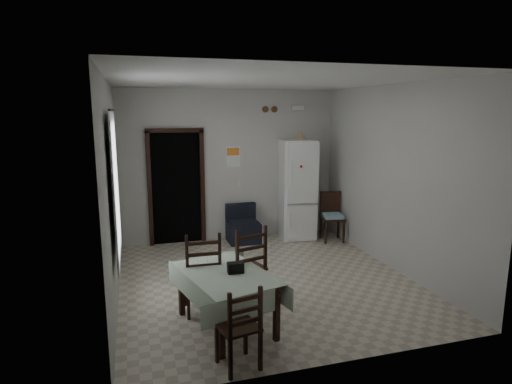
{
  "coord_description": "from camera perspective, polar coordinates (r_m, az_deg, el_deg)",
  "views": [
    {
      "loc": [
        -1.84,
        -5.75,
        2.49
      ],
      "look_at": [
        0.0,
        0.5,
        1.25
      ],
      "focal_mm": 30.0,
      "sensor_mm": 36.0,
      "label": 1
    }
  ],
  "objects": [
    {
      "name": "wall_back",
      "position": [
        8.28,
        -3.42,
        3.53
      ],
      "size": [
        4.2,
        0.02,
        2.9
      ],
      "primitive_type": null,
      "color": "beige",
      "rests_on": "ground"
    },
    {
      "name": "dining_table",
      "position": [
        5.12,
        -4.01,
        -14.16
      ],
      "size": [
        1.15,
        1.46,
        0.67
      ],
      "primitive_type": null,
      "rotation": [
        0.0,
        0.0,
        0.25
      ],
      "color": "#B5CAAD",
      "rests_on": "ground"
    },
    {
      "name": "window_recess",
      "position": [
        5.64,
        -19.32,
        0.57
      ],
      "size": [
        0.1,
        1.2,
        1.6
      ],
      "primitive_type": "cube",
      "color": "silver",
      "rests_on": "ground"
    },
    {
      "name": "calendar_image",
      "position": [
        8.24,
        -3.07,
        5.39
      ],
      "size": [
        0.24,
        0.01,
        0.14
      ],
      "primitive_type": "cube",
      "color": "orange",
      "rests_on": "ground"
    },
    {
      "name": "doorway",
      "position": [
        8.37,
        -10.73,
        0.74
      ],
      "size": [
        1.06,
        0.52,
        2.22
      ],
      "color": "black",
      "rests_on": "ground"
    },
    {
      "name": "fridge",
      "position": [
        8.42,
        5.42,
        0.33
      ],
      "size": [
        0.71,
        0.71,
        1.94
      ],
      "primitive_type": null,
      "rotation": [
        0.0,
        0.0,
        -0.13
      ],
      "color": "white",
      "rests_on": "ground"
    },
    {
      "name": "wall_left",
      "position": [
        5.85,
        -18.68,
        -0.03
      ],
      "size": [
        0.02,
        4.5,
        2.9
      ],
      "primitive_type": null,
      "color": "beige",
      "rests_on": "ground"
    },
    {
      "name": "wall_right",
      "position": [
        7.05,
        17.82,
        1.77
      ],
      "size": [
        0.02,
        4.5,
        2.9
      ],
      "primitive_type": null,
      "color": "beige",
      "rests_on": "ground"
    },
    {
      "name": "calendar",
      "position": [
        8.26,
        -3.08,
        4.71
      ],
      "size": [
        0.28,
        0.02,
        0.4
      ],
      "primitive_type": "cube",
      "color": "white",
      "rests_on": "ground"
    },
    {
      "name": "vent_left",
      "position": [
        8.38,
        1.27,
        10.97
      ],
      "size": [
        0.12,
        0.03,
        0.12
      ],
      "primitive_type": "cylinder",
      "rotation": [
        1.57,
        0.0,
        0.0
      ],
      "color": "brown",
      "rests_on": "ground"
    },
    {
      "name": "light_switch",
      "position": [
        8.35,
        -2.37,
        1.18
      ],
      "size": [
        0.08,
        0.02,
        0.12
      ],
      "primitive_type": "cube",
      "color": "beige",
      "rests_on": "ground"
    },
    {
      "name": "corner_chair",
      "position": [
        8.39,
        10.17,
        -3.32
      ],
      "size": [
        0.47,
        0.47,
        0.94
      ],
      "primitive_type": null,
      "rotation": [
        0.0,
        0.0,
        -0.17
      ],
      "color": "black",
      "rests_on": "ground"
    },
    {
      "name": "vent_right",
      "position": [
        8.44,
        2.46,
        10.96
      ],
      "size": [
        0.12,
        0.03,
        0.12
      ],
      "primitive_type": "cylinder",
      "rotation": [
        1.57,
        0.0,
        0.0
      ],
      "color": "brown",
      "rests_on": "ground"
    },
    {
      "name": "dining_chair_far_right",
      "position": [
        5.53,
        -1.69,
        -9.8
      ],
      "size": [
        0.58,
        0.58,
        1.09
      ],
      "primitive_type": null,
      "rotation": [
        0.0,
        0.0,
        3.41
      ],
      "color": "black",
      "rests_on": "ground"
    },
    {
      "name": "dining_chair_near_head",
      "position": [
        4.36,
        -2.41,
        -17.38
      ],
      "size": [
        0.44,
        0.44,
        0.87
      ],
      "primitive_type": null,
      "rotation": [
        0.0,
        0.0,
        3.35
      ],
      "color": "black",
      "rests_on": "ground"
    },
    {
      "name": "curtain_rod",
      "position": [
        5.56,
        -18.68,
        10.32
      ],
      "size": [
        0.02,
        1.6,
        0.02
      ],
      "primitive_type": "cylinder",
      "rotation": [
        1.57,
        0.0,
        0.0
      ],
      "color": "black",
      "rests_on": "ground"
    },
    {
      "name": "ground",
      "position": [
        6.53,
        1.26,
        -11.64
      ],
      "size": [
        4.5,
        4.5,
        0.0
      ],
      "primitive_type": "plane",
      "color": "beige",
      "rests_on": "ground"
    },
    {
      "name": "tan_cone",
      "position": [
        8.33,
        5.99,
        7.52
      ],
      "size": [
        0.22,
        0.22,
        0.17
      ],
      "primitive_type": "cone",
      "rotation": [
        0.0,
        0.0,
        0.08
      ],
      "color": "tan",
      "rests_on": "fridge"
    },
    {
      "name": "wall_front",
      "position": [
        4.09,
        10.95,
        -4.15
      ],
      "size": [
        4.2,
        0.02,
        2.9
      ],
      "primitive_type": null,
      "color": "beige",
      "rests_on": "ground"
    },
    {
      "name": "dining_chair_far_left",
      "position": [
        5.45,
        -7.21,
        -10.39
      ],
      "size": [
        0.47,
        0.47,
        1.06
      ],
      "primitive_type": null,
      "rotation": [
        0.0,
        0.0,
        3.1
      ],
      "color": "black",
      "rests_on": "ground"
    },
    {
      "name": "navy_seat",
      "position": [
        8.22,
        -1.69,
        -4.26
      ],
      "size": [
        0.6,
        0.58,
        0.72
      ],
      "primitive_type": null,
      "rotation": [
        0.0,
        0.0,
        0.0
      ],
      "color": "black",
      "rests_on": "ground"
    },
    {
      "name": "curtain",
      "position": [
        5.64,
        -18.2,
        0.63
      ],
      "size": [
        0.02,
        1.45,
        1.85
      ],
      "primitive_type": "cube",
      "color": "silver",
      "rests_on": "ground"
    },
    {
      "name": "emergency_light",
      "position": [
        8.58,
        5.55,
        11.12
      ],
      "size": [
        0.25,
        0.07,
        0.09
      ],
      "primitive_type": "cube",
      "color": "white",
      "rests_on": "ground"
    },
    {
      "name": "ceiling",
      "position": [
        6.05,
        1.38,
        14.66
      ],
      "size": [
        4.2,
        4.5,
        0.02
      ],
      "primitive_type": null,
      "color": "white",
      "rests_on": "ground"
    },
    {
      "name": "black_bag",
      "position": [
        4.96,
        -2.76,
        -10.04
      ],
      "size": [
        0.19,
        0.12,
        0.12
      ],
      "primitive_type": "cube",
      "rotation": [
        0.0,
        0.0,
        -0.03
      ],
      "color": "black",
      "rests_on": "dining_table"
    }
  ]
}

